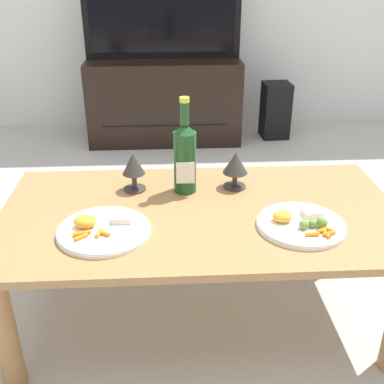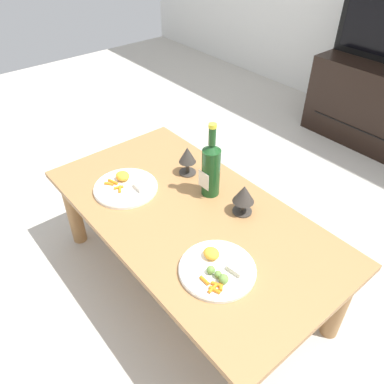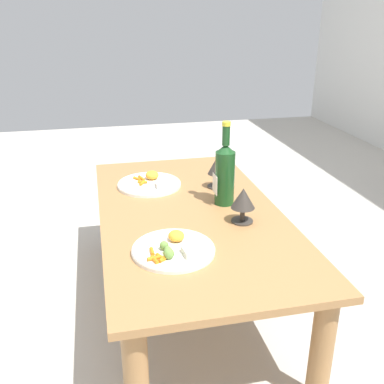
{
  "view_description": "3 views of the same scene",
  "coord_description": "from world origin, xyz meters",
  "px_view_note": "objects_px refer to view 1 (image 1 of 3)",
  "views": [
    {
      "loc": [
        -0.1,
        -1.33,
        1.17
      ],
      "look_at": [
        -0.03,
        0.01,
        0.49
      ],
      "focal_mm": 44.21,
      "sensor_mm": 36.0,
      "label": 1
    },
    {
      "loc": [
        0.9,
        -0.73,
        1.45
      ],
      "look_at": [
        -0.0,
        0.02,
        0.52
      ],
      "focal_mm": 35.66,
      "sensor_mm": 36.0,
      "label": 2
    },
    {
      "loc": [
        1.51,
        -0.33,
        1.14
      ],
      "look_at": [
        -0.05,
        0.02,
        0.49
      ],
      "focal_mm": 41.36,
      "sensor_mm": 36.0,
      "label": 3
    }
  ],
  "objects_px": {
    "wine_bottle": "(185,155)",
    "goblet_left": "(133,166)",
    "dinner_plate_left": "(103,229)",
    "dinner_plate_right": "(301,224)",
    "floor_speaker": "(275,110)",
    "tv_stand": "(164,99)",
    "tv_screen": "(162,16)",
    "dining_table": "(200,229)",
    "goblet_right": "(235,165)"
  },
  "relations": [
    {
      "from": "dining_table",
      "to": "tv_stand",
      "type": "height_order",
      "value": "tv_stand"
    },
    {
      "from": "tv_screen",
      "to": "dinner_plate_right",
      "type": "bearing_deg",
      "value": -78.42
    },
    {
      "from": "tv_stand",
      "to": "wine_bottle",
      "type": "height_order",
      "value": "wine_bottle"
    },
    {
      "from": "dinner_plate_right",
      "to": "floor_speaker",
      "type": "bearing_deg",
      "value": 79.39
    },
    {
      "from": "floor_speaker",
      "to": "dinner_plate_left",
      "type": "height_order",
      "value": "dinner_plate_left"
    },
    {
      "from": "floor_speaker",
      "to": "goblet_left",
      "type": "height_order",
      "value": "goblet_left"
    },
    {
      "from": "tv_screen",
      "to": "wine_bottle",
      "type": "height_order",
      "value": "tv_screen"
    },
    {
      "from": "tv_stand",
      "to": "wine_bottle",
      "type": "bearing_deg",
      "value": -87.76
    },
    {
      "from": "goblet_left",
      "to": "dinner_plate_right",
      "type": "height_order",
      "value": "goblet_left"
    },
    {
      "from": "wine_bottle",
      "to": "dinner_plate_left",
      "type": "relative_size",
      "value": 1.2
    },
    {
      "from": "tv_screen",
      "to": "goblet_right",
      "type": "relative_size",
      "value": 7.67
    },
    {
      "from": "goblet_left",
      "to": "dinner_plate_right",
      "type": "xyz_separation_m",
      "value": [
        0.51,
        -0.28,
        -0.08
      ]
    },
    {
      "from": "dining_table",
      "to": "goblet_left",
      "type": "xyz_separation_m",
      "value": [
        -0.22,
        0.17,
        0.16
      ]
    },
    {
      "from": "tv_stand",
      "to": "wine_bottle",
      "type": "distance_m",
      "value": 1.74
    },
    {
      "from": "wine_bottle",
      "to": "goblet_left",
      "type": "relative_size",
      "value": 2.43
    },
    {
      "from": "tv_stand",
      "to": "dinner_plate_left",
      "type": "bearing_deg",
      "value": -95.45
    },
    {
      "from": "floor_speaker",
      "to": "goblet_right",
      "type": "distance_m",
      "value": 1.78
    },
    {
      "from": "goblet_right",
      "to": "dining_table",
      "type": "bearing_deg",
      "value": -128.69
    },
    {
      "from": "wine_bottle",
      "to": "dinner_plate_right",
      "type": "height_order",
      "value": "wine_bottle"
    },
    {
      "from": "floor_speaker",
      "to": "dinner_plate_left",
      "type": "distance_m",
      "value": 2.18
    },
    {
      "from": "dining_table",
      "to": "tv_screen",
      "type": "height_order",
      "value": "tv_screen"
    },
    {
      "from": "floor_speaker",
      "to": "dinner_plate_left",
      "type": "bearing_deg",
      "value": -119.49
    },
    {
      "from": "goblet_left",
      "to": "tv_screen",
      "type": "bearing_deg",
      "value": 86.32
    },
    {
      "from": "dining_table",
      "to": "dinner_plate_right",
      "type": "distance_m",
      "value": 0.33
    },
    {
      "from": "tv_screen",
      "to": "goblet_left",
      "type": "relative_size",
      "value": 7.35
    },
    {
      "from": "dinner_plate_left",
      "to": "goblet_left",
      "type": "bearing_deg",
      "value": 74.17
    },
    {
      "from": "tv_stand",
      "to": "tv_screen",
      "type": "xyz_separation_m",
      "value": [
        0.0,
        -0.0,
        0.54
      ]
    },
    {
      "from": "dining_table",
      "to": "tv_screen",
      "type": "bearing_deg",
      "value": 93.37
    },
    {
      "from": "dining_table",
      "to": "dinner_plate_left",
      "type": "relative_size",
      "value": 4.63
    },
    {
      "from": "goblet_right",
      "to": "dinner_plate_left",
      "type": "bearing_deg",
      "value": -146.86
    },
    {
      "from": "tv_stand",
      "to": "tv_screen",
      "type": "relative_size",
      "value": 1.01
    },
    {
      "from": "tv_stand",
      "to": "tv_screen",
      "type": "height_order",
      "value": "tv_screen"
    },
    {
      "from": "goblet_left",
      "to": "dinner_plate_left",
      "type": "height_order",
      "value": "goblet_left"
    },
    {
      "from": "tv_screen",
      "to": "goblet_right",
      "type": "xyz_separation_m",
      "value": [
        0.24,
        -1.7,
        -0.3
      ]
    },
    {
      "from": "dinner_plate_left",
      "to": "tv_stand",
      "type": "bearing_deg",
      "value": 84.55
    },
    {
      "from": "tv_stand",
      "to": "goblet_left",
      "type": "distance_m",
      "value": 1.72
    },
    {
      "from": "floor_speaker",
      "to": "goblet_left",
      "type": "distance_m",
      "value": 1.91
    },
    {
      "from": "floor_speaker",
      "to": "dinner_plate_right",
      "type": "height_order",
      "value": "dinner_plate_right"
    },
    {
      "from": "dinner_plate_left",
      "to": "dinner_plate_right",
      "type": "distance_m",
      "value": 0.59
    },
    {
      "from": "dinner_plate_left",
      "to": "goblet_right",
      "type": "bearing_deg",
      "value": 33.14
    },
    {
      "from": "tv_stand",
      "to": "goblet_left",
      "type": "bearing_deg",
      "value": -93.67
    },
    {
      "from": "dining_table",
      "to": "tv_stand",
      "type": "bearing_deg",
      "value": 93.37
    },
    {
      "from": "dining_table",
      "to": "floor_speaker",
      "type": "height_order",
      "value": "dining_table"
    },
    {
      "from": "tv_screen",
      "to": "dinner_plate_right",
      "type": "xyz_separation_m",
      "value": [
        0.41,
        -1.98,
        -0.37
      ]
    },
    {
      "from": "goblet_left",
      "to": "goblet_right",
      "type": "xyz_separation_m",
      "value": [
        0.35,
        -0.0,
        -0.0
      ]
    },
    {
      "from": "dinner_plate_left",
      "to": "wine_bottle",
      "type": "bearing_deg",
      "value": 45.99
    },
    {
      "from": "goblet_left",
      "to": "tv_stand",
      "type": "bearing_deg",
      "value": 86.33
    },
    {
      "from": "goblet_right",
      "to": "wine_bottle",
      "type": "bearing_deg",
      "value": -174.47
    },
    {
      "from": "floor_speaker",
      "to": "dinner_plate_right",
      "type": "distance_m",
      "value": 2.0
    },
    {
      "from": "floor_speaker",
      "to": "tv_stand",
      "type": "bearing_deg",
      "value": 174.29
    }
  ]
}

